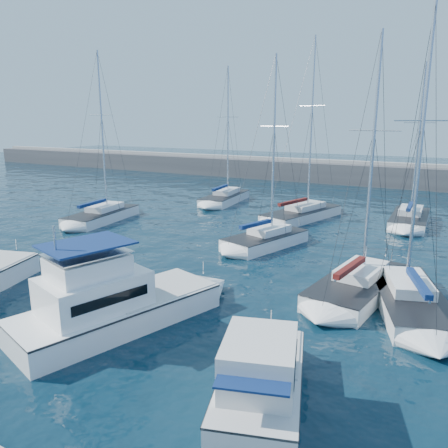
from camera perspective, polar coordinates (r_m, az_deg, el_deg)
The scene contains 11 objects.
ground at distance 23.55m, azimuth -12.26°, elevation -10.63°, with size 220.00×220.00×0.00m, color black.
breakwater at distance 70.04m, azimuth 16.84°, elevation 5.95°, with size 160.00×6.00×4.45m.
motor_yacht_stbd_inner at distance 21.22m, azimuth -14.68°, elevation -10.20°, with size 6.29×10.34×4.69m.
motor_yacht_stbd_outer at distance 15.57m, azimuth 4.80°, elevation -19.87°, with size 4.47×6.77×3.20m.
sailboat_mid_a at distance 43.64m, azimuth -15.60°, elevation 1.10°, with size 4.08×8.70×15.96m.
sailboat_mid_c at distance 33.70m, azimuth 5.47°, elevation -2.03°, with size 4.90×7.69×14.44m.
sailboat_mid_d at distance 25.64m, azimuth 17.05°, elevation -7.66°, with size 4.27×8.61×14.29m.
sailboat_mid_e at distance 24.65m, azimuth 23.01°, elevation -9.00°, with size 5.56×8.93×15.14m.
sailboat_back_a at distance 51.58m, azimuth 0.13°, elevation 3.44°, with size 3.96×9.01×15.75m.
sailboat_back_b at distance 43.35m, azimuth 10.17°, elevation 1.31°, with size 5.60×10.12×17.35m.
sailboat_back_c at distance 44.09m, azimuth 23.09°, elevation 0.62°, with size 3.33×8.49×14.80m.
Camera 1 is at (14.44, -16.01, 9.48)m, focal length 35.00 mm.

